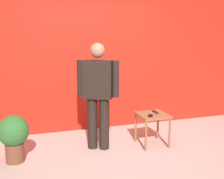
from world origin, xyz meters
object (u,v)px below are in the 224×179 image
object	(u,v)px
side_table	(153,119)
tv_remote	(155,112)
standing_person	(98,91)
potted_plant	(14,135)
cell_phone	(150,116)

from	to	relation	value
side_table	tv_remote	bearing A→B (deg)	40.46
standing_person	potted_plant	size ratio (longest dim) A/B	2.45
standing_person	potted_plant	xyz separation A→B (m)	(-1.27, -0.11, -0.53)
side_table	cell_phone	size ratio (longest dim) A/B	3.66
standing_person	cell_phone	world-z (taller)	standing_person
standing_person	tv_remote	world-z (taller)	standing_person
standing_person	side_table	size ratio (longest dim) A/B	3.19
side_table	potted_plant	bearing A→B (deg)	179.76
cell_phone	potted_plant	bearing A→B (deg)	-153.26
tv_remote	cell_phone	bearing A→B (deg)	-135.70
tv_remote	potted_plant	size ratio (longest dim) A/B	0.25
cell_phone	potted_plant	size ratio (longest dim) A/B	0.21
standing_person	tv_remote	size ratio (longest dim) A/B	9.89
cell_phone	potted_plant	xyz separation A→B (m)	(-2.08, 0.10, -0.12)
standing_person	tv_remote	distance (m)	1.05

